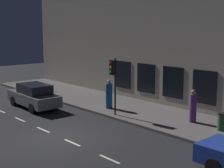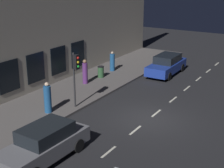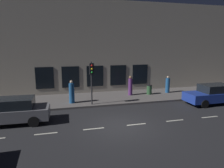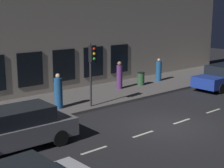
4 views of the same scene
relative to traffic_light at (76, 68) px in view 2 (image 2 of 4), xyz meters
The scene contains 11 objects.
ground_plane 5.11m from the traffic_light, 167.10° to the right, with size 60.00×60.00×0.00m, color #232326.
sidewalk 3.34m from the traffic_light, 26.66° to the right, with size 4.50×32.00×0.15m.
building_facade 4.95m from the traffic_light, 12.30° to the right, with size 0.65×32.00×8.83m.
lane_centre_line 5.39m from the traffic_light, 155.21° to the right, with size 0.12×27.20×0.01m.
traffic_light is the anchor object (origin of this frame).
parked_car_0 5.99m from the traffic_light, 113.41° to the left, with size 1.90×4.47×1.58m.
parked_car_3 9.94m from the traffic_light, 99.73° to the right, with size 1.87×4.61×1.58m.
pedestrian_0 4.80m from the traffic_light, 60.06° to the right, with size 0.44×0.44×1.78m.
pedestrian_1 2.38m from the traffic_light, 57.41° to the left, with size 0.44×0.44×1.82m.
pedestrian_2 8.27m from the traffic_light, 73.36° to the right, with size 0.53×0.53×1.61m.
trash_bin 6.44m from the traffic_light, 69.78° to the right, with size 0.49×0.49×0.88m.
Camera 2 is at (-7.22, 15.51, 7.81)m, focal length 53.18 mm.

